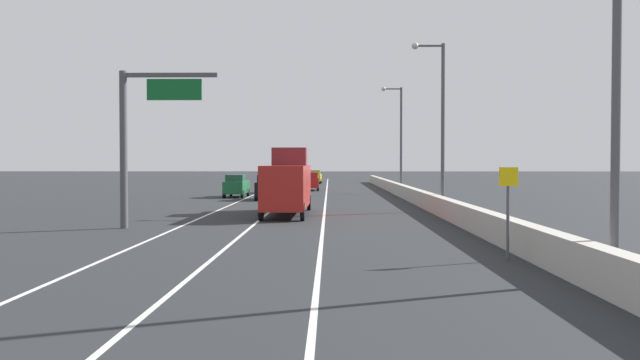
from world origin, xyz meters
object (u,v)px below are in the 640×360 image
Objects in this scene: lamp_post_right_third at (399,133)px; car_red_5 at (310,181)px; car_white_4 at (290,178)px; car_green_2 at (236,186)px; overhead_sign_gantry at (139,129)px; car_black_3 at (268,187)px; box_truck at (288,184)px; car_yellow_1 at (315,177)px; lamp_post_right_second at (439,115)px; speed_advisory_sign at (508,206)px; lamp_post_right_near at (608,49)px; car_silver_0 at (278,183)px.

lamp_post_right_third reaches higher than car_red_5.
car_green_2 is at bearing -96.44° from car_white_4.
car_red_5 is at bearing 80.72° from overhead_sign_gantry.
box_truck is (2.65, -15.92, 0.81)m from car_black_3.
overhead_sign_gantry reaches higher than car_yellow_1.
car_red_5 is at bearing 106.29° from lamp_post_right_second.
box_truck is (-9.54, -2.84, -4.31)m from lamp_post_right_second.
car_black_3 is 18.52m from car_red_5.
car_red_5 is (-9.17, 31.36, -5.15)m from lamp_post_right_second.
speed_advisory_sign is 0.71× the size of car_yellow_1.
car_black_3 is (-2.95, -41.92, 0.05)m from car_yellow_1.
lamp_post_right_near is 1.16× the size of box_truck.
lamp_post_right_third is (-0.35, 49.28, 0.00)m from lamp_post_right_near.
car_yellow_1 reaches higher than car_silver_0.
car_green_2 is at bearing 110.74° from lamp_post_right_near.
lamp_post_right_near is 49.28m from lamp_post_right_third.
lamp_post_right_near is at bearing -69.26° from car_green_2.
car_yellow_1 is at bearing 84.07° from overhead_sign_gantry.
box_truck is (-9.55, -27.48, -4.31)m from lamp_post_right_third.
car_green_2 is at bearing 132.02° from lamp_post_right_second.
car_silver_0 is at bearing 90.65° from car_black_3.
box_truck is at bearing -73.48° from car_green_2.
speed_advisory_sign is 20.08m from box_truck.
lamp_post_right_second is 10.85m from box_truck.
lamp_post_right_near is 80.38m from car_yellow_1.
car_green_2 is 20.90m from box_truck.
lamp_post_right_third is at bearing 88.37° from speed_advisory_sign.
box_truck reaches higher than car_yellow_1.
car_green_2 is 1.05× the size of car_white_4.
box_truck is (-0.30, -57.85, 0.86)m from car_yellow_1.
car_black_3 is at bearing -99.38° from car_red_5.
lamp_post_right_near reaches higher than overhead_sign_gantry.
overhead_sign_gantry reaches higher than car_silver_0.
overhead_sign_gantry is 19.59m from lamp_post_right_second.
overhead_sign_gantry is 0.69× the size of lamp_post_right_near.
speed_advisory_sign is 35.93m from car_black_3.
overhead_sign_gantry reaches higher than speed_advisory_sign.
car_silver_0 is at bearing 95.69° from box_truck.
car_silver_0 is at bearing 103.41° from speed_advisory_sign.
speed_advisory_sign reaches higher than car_yellow_1.
car_green_2 is at bearing 88.75° from overhead_sign_gantry.
lamp_post_right_second reaches higher than speed_advisory_sign.
lamp_post_right_third reaches higher than overhead_sign_gantry.
car_silver_0 is 1.03× the size of car_black_3.
lamp_post_right_near reaches higher than speed_advisory_sign.
overhead_sign_gantry is at bearing -145.49° from lamp_post_right_second.
box_truck is at bearing -86.73° from car_white_4.
car_yellow_1 is at bearing 72.36° from car_white_4.
box_truck reaches higher than car_silver_0.
box_truck is at bearing -163.41° from lamp_post_right_second.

